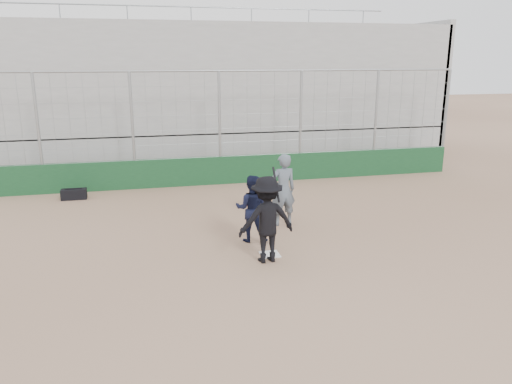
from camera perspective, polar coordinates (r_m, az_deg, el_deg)
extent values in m
plane|color=brown|center=(11.70, 1.59, -7.20)|extent=(90.00, 90.00, 0.00)
cube|color=white|center=(11.70, 1.59, -7.14)|extent=(0.44, 0.44, 0.02)
cube|color=#11371C|center=(18.11, -4.07, 2.52)|extent=(18.00, 0.25, 1.00)
cylinder|color=gray|center=(17.85, -4.16, 7.22)|extent=(0.10, 0.10, 4.00)
cylinder|color=gray|center=(21.21, 20.82, 7.54)|extent=(0.10, 0.10, 4.00)
cylinder|color=gray|center=(17.69, -4.29, 13.65)|extent=(18.00, 0.07, 0.07)
cube|color=gray|center=(22.87, -6.11, 5.88)|extent=(20.00, 6.70, 1.60)
cube|color=gray|center=(22.59, -6.32, 13.15)|extent=(20.00, 6.70, 4.20)
cube|color=gray|center=(25.85, 16.75, 11.08)|extent=(0.25, 6.70, 6.10)
cylinder|color=gray|center=(25.82, -7.46, 20.25)|extent=(20.00, 0.06, 0.06)
imported|color=black|center=(11.05, 1.22, -3.16)|extent=(1.32, 0.84, 1.95)
cylinder|color=black|center=(11.04, 2.31, 0.87)|extent=(0.07, 0.57, 0.71)
imported|color=black|center=(12.33, -0.49, -3.25)|extent=(1.00, 0.90, 1.11)
sphere|color=maroon|center=(12.20, -0.49, -1.24)|extent=(0.28, 0.28, 0.28)
imported|color=#505B66|center=(13.49, 3.10, -0.16)|extent=(0.78, 0.57, 1.78)
cube|color=black|center=(17.17, -20.09, -0.23)|extent=(0.79, 0.34, 0.34)
cylinder|color=black|center=(17.12, -20.15, 0.37)|extent=(0.51, 0.04, 0.04)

